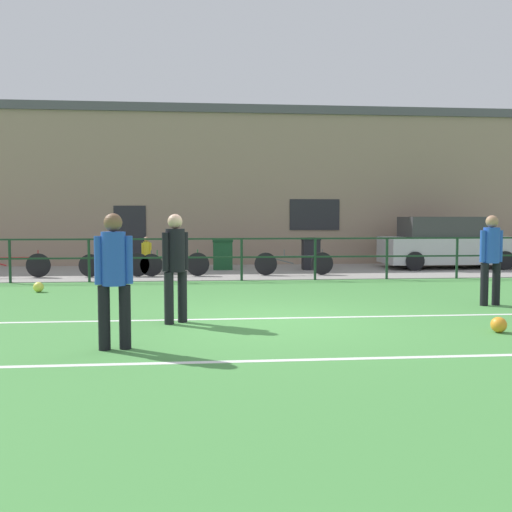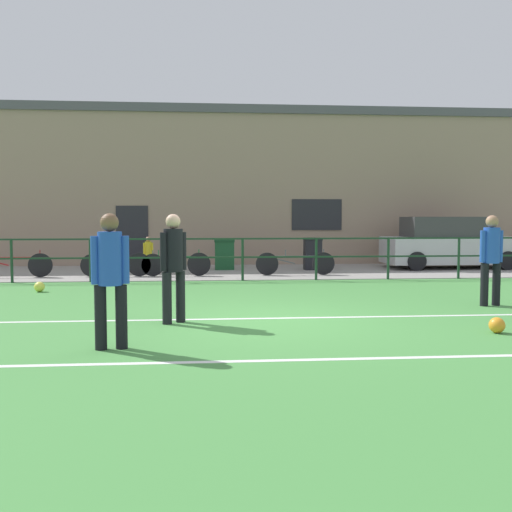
{
  "view_description": "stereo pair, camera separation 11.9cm",
  "coord_description": "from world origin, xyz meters",
  "px_view_note": "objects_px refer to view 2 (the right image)",
  "views": [
    {
      "loc": [
        -1.07,
        -9.35,
        1.7
      ],
      "look_at": [
        0.12,
        3.22,
        0.85
      ],
      "focal_mm": 40.42,
      "sensor_mm": 36.0,
      "label": 1
    },
    {
      "loc": [
        -0.95,
        -9.36,
        1.7
      ],
      "look_at": [
        0.12,
        3.22,
        0.85
      ],
      "focal_mm": 40.42,
      "sensor_mm": 36.0,
      "label": 2
    }
  ],
  "objects_px": {
    "bicycle_parked_0": "(122,265)",
    "trash_bin_1": "(313,254)",
    "soccer_ball_match": "(39,287)",
    "parked_car_red": "(450,244)",
    "player_goalkeeper": "(173,261)",
    "player_winger": "(110,272)",
    "bicycle_parked_1": "(295,263)",
    "player_striker": "(491,255)",
    "bicycle_parked_4": "(169,264)",
    "spectator_child": "(148,252)",
    "trash_bin_0": "(224,254)",
    "soccer_ball_spare": "(497,325)",
    "bicycle_parked_2": "(9,265)"
  },
  "relations": [
    {
      "from": "bicycle_parked_0",
      "to": "trash_bin_1",
      "type": "height_order",
      "value": "trash_bin_1"
    },
    {
      "from": "soccer_ball_match",
      "to": "parked_car_red",
      "type": "bearing_deg",
      "value": 22.85
    },
    {
      "from": "player_goalkeeper",
      "to": "player_winger",
      "type": "relative_size",
      "value": 1.0
    },
    {
      "from": "bicycle_parked_0",
      "to": "bicycle_parked_1",
      "type": "relative_size",
      "value": 1.01
    },
    {
      "from": "player_striker",
      "to": "trash_bin_1",
      "type": "relative_size",
      "value": 1.7
    },
    {
      "from": "player_striker",
      "to": "bicycle_parked_4",
      "type": "bearing_deg",
      "value": 129.58
    },
    {
      "from": "parked_car_red",
      "to": "trash_bin_1",
      "type": "relative_size",
      "value": 4.28
    },
    {
      "from": "player_winger",
      "to": "spectator_child",
      "type": "distance_m",
      "value": 10.03
    },
    {
      "from": "player_winger",
      "to": "parked_car_red",
      "type": "bearing_deg",
      "value": 42.19
    },
    {
      "from": "parked_car_red",
      "to": "bicycle_parked_1",
      "type": "distance_m",
      "value": 5.77
    },
    {
      "from": "trash_bin_0",
      "to": "bicycle_parked_1",
      "type": "bearing_deg",
      "value": -44.55
    },
    {
      "from": "player_winger",
      "to": "parked_car_red",
      "type": "xyz_separation_m",
      "value": [
        9.25,
        10.93,
        -0.18
      ]
    },
    {
      "from": "bicycle_parked_0",
      "to": "bicycle_parked_1",
      "type": "bearing_deg",
      "value": 0.0
    },
    {
      "from": "parked_car_red",
      "to": "player_goalkeeper",
      "type": "bearing_deg",
      "value": -133.06
    },
    {
      "from": "bicycle_parked_4",
      "to": "trash_bin_1",
      "type": "xyz_separation_m",
      "value": [
        4.47,
        1.66,
        0.17
      ]
    },
    {
      "from": "bicycle_parked_1",
      "to": "soccer_ball_spare",
      "type": "bearing_deg",
      "value": -78.81
    },
    {
      "from": "soccer_ball_spare",
      "to": "trash_bin_1",
      "type": "height_order",
      "value": "trash_bin_1"
    },
    {
      "from": "bicycle_parked_1",
      "to": "bicycle_parked_2",
      "type": "relative_size",
      "value": 0.98
    },
    {
      "from": "trash_bin_1",
      "to": "spectator_child",
      "type": "bearing_deg",
      "value": -171.93
    },
    {
      "from": "bicycle_parked_1",
      "to": "bicycle_parked_4",
      "type": "bearing_deg",
      "value": -180.0
    },
    {
      "from": "player_goalkeeper",
      "to": "spectator_child",
      "type": "xyz_separation_m",
      "value": [
        -1.22,
        8.23,
        -0.35
      ]
    },
    {
      "from": "bicycle_parked_1",
      "to": "trash_bin_1",
      "type": "distance_m",
      "value": 1.86
    },
    {
      "from": "soccer_ball_match",
      "to": "spectator_child",
      "type": "relative_size",
      "value": 0.21
    },
    {
      "from": "spectator_child",
      "to": "player_striker",
      "type": "bearing_deg",
      "value": 129.97
    },
    {
      "from": "bicycle_parked_0",
      "to": "bicycle_parked_4",
      "type": "distance_m",
      "value": 1.32
    },
    {
      "from": "player_winger",
      "to": "soccer_ball_match",
      "type": "bearing_deg",
      "value": 105.88
    },
    {
      "from": "soccer_ball_match",
      "to": "trash_bin_0",
      "type": "bearing_deg",
      "value": 49.38
    },
    {
      "from": "soccer_ball_match",
      "to": "parked_car_red",
      "type": "distance_m",
      "value": 12.85
    },
    {
      "from": "player_winger",
      "to": "player_striker",
      "type": "bearing_deg",
      "value": 17.32
    },
    {
      "from": "soccer_ball_spare",
      "to": "bicycle_parked_2",
      "type": "height_order",
      "value": "bicycle_parked_2"
    },
    {
      "from": "parked_car_red",
      "to": "bicycle_parked_4",
      "type": "height_order",
      "value": "parked_car_red"
    },
    {
      "from": "player_goalkeeper",
      "to": "bicycle_parked_1",
      "type": "relative_size",
      "value": 0.76
    },
    {
      "from": "spectator_child",
      "to": "trash_bin_0",
      "type": "height_order",
      "value": "spectator_child"
    },
    {
      "from": "soccer_ball_match",
      "to": "bicycle_parked_0",
      "type": "height_order",
      "value": "bicycle_parked_0"
    },
    {
      "from": "spectator_child",
      "to": "soccer_ball_spare",
      "type": "bearing_deg",
      "value": 116.33
    },
    {
      "from": "soccer_ball_spare",
      "to": "parked_car_red",
      "type": "height_order",
      "value": "parked_car_red"
    },
    {
      "from": "player_striker",
      "to": "player_winger",
      "type": "distance_m",
      "value": 7.35
    },
    {
      "from": "player_striker",
      "to": "bicycle_parked_4",
      "type": "xyz_separation_m",
      "value": [
        -6.51,
        5.98,
        -0.62
      ]
    },
    {
      "from": "soccer_ball_match",
      "to": "bicycle_parked_0",
      "type": "bearing_deg",
      "value": 65.7
    },
    {
      "from": "soccer_ball_match",
      "to": "parked_car_red",
      "type": "height_order",
      "value": "parked_car_red"
    },
    {
      "from": "trash_bin_0",
      "to": "player_striker",
      "type": "bearing_deg",
      "value": -58.54
    },
    {
      "from": "player_striker",
      "to": "trash_bin_1",
      "type": "distance_m",
      "value": 7.93
    },
    {
      "from": "player_goalkeeper",
      "to": "spectator_child",
      "type": "height_order",
      "value": "player_goalkeeper"
    },
    {
      "from": "player_winger",
      "to": "bicycle_parked_0",
      "type": "height_order",
      "value": "player_winger"
    },
    {
      "from": "soccer_ball_match",
      "to": "bicycle_parked_2",
      "type": "height_order",
      "value": "bicycle_parked_2"
    },
    {
      "from": "player_goalkeeper",
      "to": "trash_bin_0",
      "type": "xyz_separation_m",
      "value": [
        1.1,
        9.26,
        -0.49
      ]
    },
    {
      "from": "player_striker",
      "to": "trash_bin_1",
      "type": "height_order",
      "value": "player_striker"
    },
    {
      "from": "player_striker",
      "to": "bicycle_parked_0",
      "type": "distance_m",
      "value": 9.87
    },
    {
      "from": "trash_bin_0",
      "to": "player_goalkeeper",
      "type": "bearing_deg",
      "value": -96.76
    },
    {
      "from": "player_goalkeeper",
      "to": "trash_bin_0",
      "type": "height_order",
      "value": "player_goalkeeper"
    }
  ]
}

